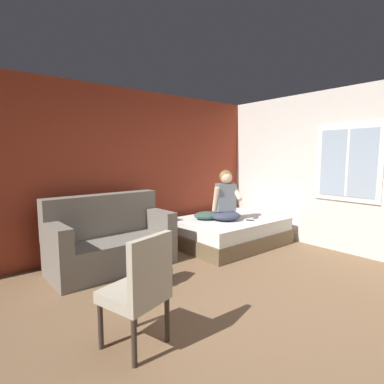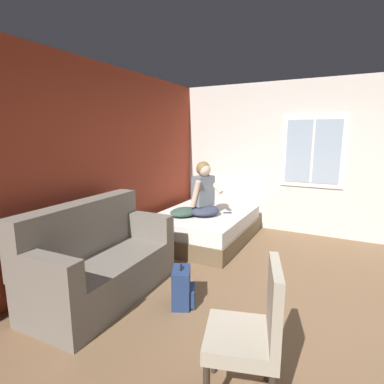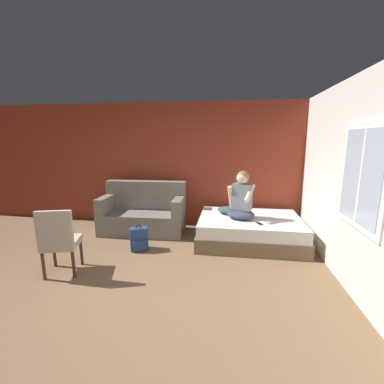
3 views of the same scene
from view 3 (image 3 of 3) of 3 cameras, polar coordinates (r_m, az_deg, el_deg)
name	(u,v)px [view 3 (image 3 of 3)]	position (r m, az deg, el deg)	size (l,w,h in m)	color
ground_plane	(127,293)	(3.58, -14.23, -20.89)	(40.00, 40.00, 0.00)	brown
wall_back_accent	(174,165)	(5.82, -4.02, 6.04)	(10.53, 0.16, 2.70)	#993823
bed	(249,230)	(5.00, 12.61, -8.20)	(1.91, 1.42, 0.48)	brown
couch	(144,213)	(5.49, -10.67, -4.62)	(1.73, 0.88, 1.04)	slate
side_chair	(59,239)	(4.10, -27.38, -9.29)	(0.57, 0.57, 0.98)	#382D23
person_seated	(241,199)	(4.77, 10.93, -1.61)	(0.65, 0.61, 0.88)	#383D51
backpack	(139,239)	(4.66, -11.70, -10.24)	(0.35, 0.32, 0.46)	navy
throw_pillow	(230,210)	(5.08, 8.35, -4.04)	(0.48, 0.36, 0.14)	#385147
cell_phone	(259,224)	(4.60, 14.77, -6.79)	(0.07, 0.14, 0.01)	black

